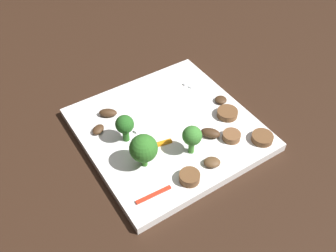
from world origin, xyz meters
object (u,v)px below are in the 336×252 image
(sausage_slice_1, at_px, (231,136))
(mushroom_4, at_px, (108,113))
(mushroom_0, at_px, (212,162))
(mushroom_2, at_px, (210,133))
(sausage_slice_0, at_px, (227,113))
(plate, at_px, (168,129))
(pepper_strip_0, at_px, (154,195))
(mushroom_1, at_px, (98,129))
(sausage_slice_3, at_px, (190,177))
(broccoli_floret_0, at_px, (125,125))
(sausage_slice_2, at_px, (262,138))
(broccoli_floret_1, at_px, (144,149))
(mushroom_3, at_px, (221,100))
(pepper_strip_2, at_px, (159,144))
(fork, at_px, (173,98))
(broccoli_floret_2, at_px, (193,136))

(sausage_slice_1, xyz_separation_m, mushroom_4, (-0.14, 0.15, 0.00))
(mushroom_0, relative_size, mushroom_2, 0.80)
(sausage_slice_0, relative_size, mushroom_0, 1.38)
(plate, relative_size, pepper_strip_0, 4.99)
(sausage_slice_0, distance_m, mushroom_1, 0.22)
(sausage_slice_3, bearing_deg, broccoli_floret_0, 108.07)
(sausage_slice_2, height_order, pepper_strip_0, sausage_slice_2)
(sausage_slice_1, bearing_deg, broccoli_floret_1, 168.24)
(sausage_slice_0, distance_m, mushroom_3, 0.03)
(sausage_slice_0, xyz_separation_m, pepper_strip_2, (-0.13, 0.01, -0.00))
(sausage_slice_2, bearing_deg, mushroom_1, 143.01)
(sausage_slice_2, distance_m, mushroom_4, 0.26)
(fork, xyz_separation_m, pepper_strip_0, (-0.13, -0.15, -0.00))
(fork, height_order, mushroom_0, mushroom_0)
(pepper_strip_0, relative_size, pepper_strip_2, 1.27)
(broccoli_floret_2, distance_m, sausage_slice_3, 0.06)
(broccoli_floret_2, height_order, pepper_strip_0, broccoli_floret_2)
(mushroom_2, height_order, pepper_strip_2, mushroom_2)
(fork, bearing_deg, mushroom_3, -58.64)
(broccoli_floret_0, distance_m, mushroom_3, 0.18)
(pepper_strip_2, bearing_deg, mushroom_4, 109.32)
(mushroom_0, bearing_deg, pepper_strip_2, 121.53)
(mushroom_0, bearing_deg, plate, 96.30)
(sausage_slice_1, distance_m, mushroom_0, 0.06)
(broccoli_floret_1, xyz_separation_m, mushroom_1, (-0.03, 0.10, -0.03))
(broccoli_floret_2, relative_size, mushroom_0, 2.02)
(pepper_strip_2, bearing_deg, sausage_slice_2, -29.04)
(plate, relative_size, mushroom_0, 10.66)
(mushroom_4, xyz_separation_m, pepper_strip_0, (-0.02, -0.18, -0.00))
(sausage_slice_3, distance_m, mushroom_0, 0.04)
(sausage_slice_2, height_order, sausage_slice_3, sausage_slice_3)
(mushroom_4, bearing_deg, mushroom_1, -140.29)
(broccoli_floret_2, relative_size, mushroom_2, 1.63)
(broccoli_floret_0, height_order, sausage_slice_0, broccoli_floret_0)
(sausage_slice_1, distance_m, mushroom_2, 0.03)
(fork, xyz_separation_m, mushroom_1, (-0.15, -0.00, 0.00))
(broccoli_floret_1, bearing_deg, mushroom_3, 14.48)
(sausage_slice_3, distance_m, mushroom_1, 0.17)
(mushroom_0, bearing_deg, broccoli_floret_1, 147.17)
(sausage_slice_2, xyz_separation_m, mushroom_1, (-0.21, 0.16, -0.00))
(broccoli_floret_0, relative_size, mushroom_2, 1.56)
(mushroom_0, relative_size, mushroom_1, 1.10)
(fork, distance_m, mushroom_3, 0.08)
(broccoli_floret_1, bearing_deg, pepper_strip_0, -107.70)
(sausage_slice_0, bearing_deg, mushroom_4, 146.93)
(sausage_slice_1, relative_size, mushroom_0, 1.13)
(plate, relative_size, broccoli_floret_0, 5.50)
(broccoli_floret_0, relative_size, mushroom_1, 2.13)
(sausage_slice_0, bearing_deg, broccoli_floret_2, -161.72)
(mushroom_4, bearing_deg, sausage_slice_3, -78.28)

